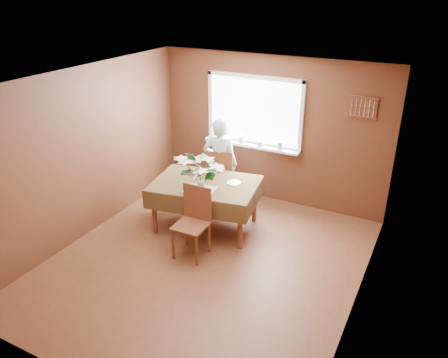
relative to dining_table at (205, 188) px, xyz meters
The scene contains 15 objects.
floor 1.18m from the dining_table, 60.72° to the right, with size 4.50×4.50×0.00m, color brown.
ceiling 2.07m from the dining_table, 60.72° to the right, with size 4.50×4.50×0.00m, color white.
wall_back 1.59m from the dining_table, 71.26° to the left, with size 4.00×4.00×0.00m, color brown.
wall_front 3.19m from the dining_table, 81.27° to the right, with size 4.00×4.00×0.00m, color brown.
wall_left 1.84m from the dining_table, 150.91° to the right, with size 4.50×4.50×0.00m, color brown.
wall_right 2.68m from the dining_table, 18.91° to the right, with size 4.50×4.50×0.00m, color brown.
window_assembly 1.53m from the dining_table, 82.35° to the left, with size 1.72×0.20×1.22m.
spoon_rack 2.64m from the dining_table, 35.38° to the left, with size 0.44×0.05×0.33m.
dining_table is the anchor object (origin of this frame).
chair_far 0.77m from the dining_table, 100.15° to the left, with size 0.55×0.55×1.03m.
chair_near 0.73m from the dining_table, 73.32° to the right, with size 0.44×0.44×1.01m.
seated_woman 0.74m from the dining_table, 99.80° to the left, with size 0.58×0.38×1.57m, color white.
flower_bouquet 0.50m from the dining_table, 72.44° to the right, with size 0.58×0.58×0.50m.
side_plate 0.45m from the dining_table, 25.06° to the left, with size 0.21×0.21×0.01m, color white.
table_knife 0.30m from the dining_table, 50.64° to the right, with size 0.02×0.20×0.00m, color silver.
Camera 1 is at (2.54, -4.32, 3.56)m, focal length 35.00 mm.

